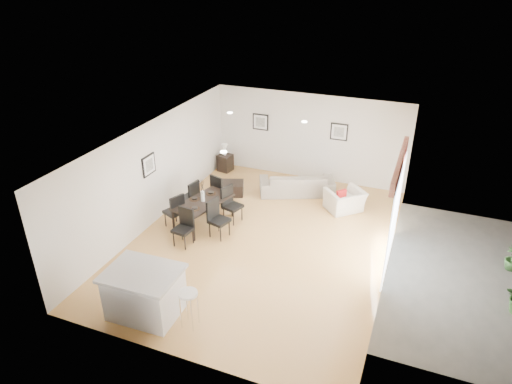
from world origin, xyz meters
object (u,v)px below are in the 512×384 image
at_px(dining_table, 203,203).
at_px(dining_chair_foot, 219,189).
at_px(dining_chair_efar, 230,202).
at_px(sofa, 297,183).
at_px(armchair, 345,200).
at_px(side_table, 225,163).
at_px(dining_chair_head, 184,225).
at_px(dining_chair_wnear, 175,209).
at_px(kitchen_island, 145,292).
at_px(dining_chair_wfar, 191,196).
at_px(bar_stool, 188,297).
at_px(coffee_table, 228,188).
at_px(dining_chair_enear, 216,216).

bearing_deg(dining_table, dining_chair_foot, 106.19).
bearing_deg(dining_chair_efar, sofa, -10.87).
distance_m(armchair, side_table, 4.37).
distance_m(dining_chair_efar, dining_chair_head, 1.53).
relative_size(sofa, side_table, 3.94).
distance_m(dining_chair_wnear, kitchen_island, 3.20).
bearing_deg(dining_chair_wfar, bar_stool, 38.42).
relative_size(side_table, bar_stool, 0.70).
height_order(dining_table, dining_chair_efar, dining_chair_efar).
relative_size(dining_chair_efar, coffee_table, 1.05).
distance_m(dining_chair_wnear, dining_chair_efar, 1.43).
bearing_deg(kitchen_island, dining_chair_enear, 87.42).
bearing_deg(dining_chair_wnear, dining_chair_enear, 115.47).
bearing_deg(dining_chair_enear, dining_chair_head, 151.24).
distance_m(dining_chair_enear, dining_chair_efar, 0.81).
xyz_separation_m(armchair, kitchen_island, (-2.74, -5.52, 0.19)).
bearing_deg(coffee_table, sofa, 2.77).
height_order(dining_chair_head, kitchen_island, kitchen_island).
height_order(dining_chair_efar, kitchen_island, kitchen_island).
height_order(sofa, dining_chair_foot, dining_chair_foot).
bearing_deg(dining_table, dining_chair_enear, -19.60).
relative_size(armchair, dining_chair_wfar, 1.00).
relative_size(sofa, dining_chair_efar, 2.24).
xyz_separation_m(sofa, dining_table, (-1.74, -2.60, 0.29)).
xyz_separation_m(coffee_table, bar_stool, (1.64, -5.23, 0.49)).
bearing_deg(sofa, dining_chair_foot, 18.68).
height_order(dining_chair_enear, bar_stool, dining_chair_enear).
bearing_deg(bar_stool, dining_table, 113.45).
bearing_deg(coffee_table, armchair, -15.89).
xyz_separation_m(armchair, dining_chair_wnear, (-3.84, -2.50, 0.22)).
bearing_deg(kitchen_island, dining_chair_efar, 87.53).
distance_m(armchair, coffee_table, 3.42).
distance_m(sofa, dining_chair_foot, 2.39).
relative_size(sofa, dining_chair_enear, 2.20).
bearing_deg(dining_chair_wfar, coffee_table, 173.28).
height_order(dining_chair_foot, side_table, dining_chair_foot).
bearing_deg(sofa, dining_chair_head, 40.78).
height_order(dining_chair_wfar, dining_chair_foot, dining_chair_foot).
relative_size(dining_chair_wfar, bar_stool, 1.21).
relative_size(sofa, dining_chair_wnear, 2.28).
xyz_separation_m(armchair, dining_chair_efar, (-2.70, -1.64, 0.23)).
height_order(dining_chair_wnear, dining_chair_head, dining_chair_wnear).
xyz_separation_m(dining_chair_foot, kitchen_island, (0.55, -4.44, -0.04)).
height_order(coffee_table, kitchen_island, kitchen_island).
xyz_separation_m(coffee_table, side_table, (-0.78, 1.51, 0.09)).
xyz_separation_m(armchair, side_table, (-4.19, 1.22, -0.03)).
bearing_deg(dining_chair_efar, dining_chair_head, 176.11).
bearing_deg(dining_chair_wnear, dining_chair_foot, -177.93).
bearing_deg(dining_chair_head, dining_chair_enear, 54.15).
distance_m(dining_chair_foot, side_table, 2.48).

